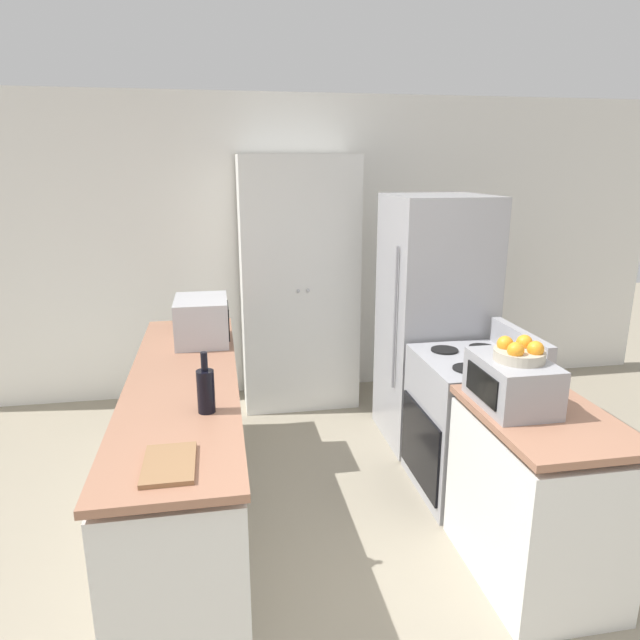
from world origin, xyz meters
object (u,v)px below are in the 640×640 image
stove (470,424)px  toaster_oven (512,382)px  pantry_cabinet (298,284)px  microwave (202,320)px  wine_bottle (206,390)px  fruit_bowl (520,352)px  refrigerator (434,322)px

stove → toaster_oven: (-0.14, -0.68, 0.55)m
pantry_cabinet → microwave: (-0.78, -0.98, -0.02)m
wine_bottle → fruit_bowl: (1.47, -0.21, 0.17)m
refrigerator → wine_bottle: size_ratio=6.09×
stove → microwave: 1.85m
pantry_cabinet → toaster_oven: (0.72, -2.30, -0.05)m
stove → fruit_bowl: bearing=-100.0°
pantry_cabinet → toaster_oven: pantry_cabinet is taller
pantry_cabinet → refrigerator: (0.88, -0.87, -0.14)m
wine_bottle → toaster_oven: wine_bottle is taller
fruit_bowl → microwave: bearing=138.4°
pantry_cabinet → microwave: 1.25m
pantry_cabinet → refrigerator: 1.24m
stove → refrigerator: 0.88m
wine_bottle → fruit_bowl: size_ratio=1.25×
stove → microwave: microwave is taller
stove → toaster_oven: 0.89m
stove → fruit_bowl: (-0.12, -0.70, 0.72)m
microwave → toaster_oven: bearing=-41.5°
refrigerator → microwave: 1.67m
refrigerator → pantry_cabinet: bearing=135.4°
refrigerator → fruit_bowl: (-0.15, -1.45, 0.26)m
pantry_cabinet → wine_bottle: pantry_cabinet is taller
pantry_cabinet → stove: pantry_cabinet is taller
refrigerator → microwave: bearing=-176.2°
refrigerator → toaster_oven: bearing=-96.4°
refrigerator → toaster_oven: 1.45m
pantry_cabinet → fruit_bowl: 2.44m
wine_bottle → fruit_bowl: 1.50m
microwave → wine_bottle: (0.04, -1.14, -0.03)m
stove → refrigerator: refrigerator is taller
microwave → stove: bearing=-21.5°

